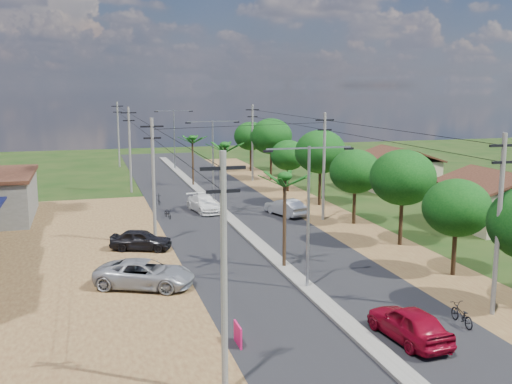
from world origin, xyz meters
TOP-DOWN VIEW (x-y plane):
  - ground at (0.00, 0.00)m, footprint 160.00×160.00m
  - road at (0.00, 15.00)m, footprint 12.00×110.00m
  - median at (0.00, 18.00)m, footprint 1.00×90.00m
  - dirt_lot_west at (-15.00, 8.00)m, footprint 18.00×46.00m
  - dirt_shoulder_east at (8.50, 15.00)m, footprint 5.00×90.00m
  - house_east_near at (20.00, 10.00)m, footprint 7.60×7.50m
  - house_east_far at (21.00, 28.00)m, footprint 7.60×7.50m
  - tree_east_b at (9.30, 0.00)m, footprint 4.00×4.00m
  - tree_east_c at (9.70, 7.00)m, footprint 4.60×4.60m
  - tree_east_d at (9.40, 14.00)m, footprint 4.20×4.20m
  - tree_east_e at (9.60, 22.00)m, footprint 4.80×4.80m
  - tree_east_f at (9.20, 30.00)m, footprint 3.80×3.80m
  - tree_east_g at (9.80, 38.00)m, footprint 5.00×5.00m
  - tree_east_h at (9.50, 46.00)m, footprint 4.40×4.40m
  - palm_median_near at (0.00, 4.00)m, footprint 2.00×2.00m
  - palm_median_mid at (0.00, 20.00)m, footprint 2.00×2.00m
  - palm_median_far at (0.00, 36.00)m, footprint 2.00×2.00m
  - streetlight_near at (0.00, 0.00)m, footprint 5.10×0.18m
  - streetlight_mid at (0.00, 25.00)m, footprint 5.10×0.18m
  - streetlight_far at (0.00, 50.00)m, footprint 5.10×0.18m
  - utility_pole_w_a at (-7.00, -10.00)m, footprint 1.60×0.24m
  - utility_pole_w_b at (-7.00, 12.00)m, footprint 1.60×0.24m
  - utility_pole_w_c at (-7.00, 34.00)m, footprint 1.60×0.24m
  - utility_pole_w_d at (-7.00, 55.00)m, footprint 1.60×0.24m
  - utility_pole_e_a at (7.50, -6.00)m, footprint 1.60×0.24m
  - utility_pole_e_b at (7.50, 16.00)m, footprint 1.60×0.24m
  - utility_pole_e_c at (7.50, 38.00)m, footprint 1.60×0.24m
  - car_red_near at (1.89, -7.63)m, footprint 2.29×4.77m
  - car_silver_mid at (5.00, 18.46)m, footprint 2.82×4.71m
  - car_white_far at (-1.50, 21.95)m, footprint 2.81×5.20m
  - car_parked_silver at (-8.62, 2.79)m, footprint 6.10×4.62m
  - car_parked_dark at (-8.12, 10.70)m, footprint 4.51×3.05m
  - moto_rider_east at (5.20, -6.76)m, footprint 0.81×1.93m
  - moto_rider_west_a at (-5.00, 20.16)m, footprint 0.84×1.70m
  - moto_rider_west_b at (-5.00, 26.43)m, footprint 0.65×1.69m
  - roadside_sign at (-5.50, -6.00)m, footprint 0.08×1.18m

SIDE VIEW (x-z plane):
  - ground at x=0.00m, z-range 0.00..0.00m
  - dirt_shoulder_east at x=8.50m, z-range 0.00..0.03m
  - dirt_lot_west at x=-15.00m, z-range 0.00..0.04m
  - road at x=0.00m, z-range 0.00..0.04m
  - median at x=0.00m, z-range 0.00..0.18m
  - moto_rider_west_a at x=-5.00m, z-range 0.00..0.85m
  - roadside_sign at x=-5.50m, z-range 0.00..0.98m
  - moto_rider_east at x=5.20m, z-range 0.00..0.99m
  - moto_rider_west_b at x=-5.00m, z-range 0.00..0.99m
  - car_parked_dark at x=-8.12m, z-range 0.00..1.43m
  - car_white_far at x=-1.50m, z-range 0.00..1.43m
  - car_silver_mid at x=5.00m, z-range 0.00..1.47m
  - car_parked_silver at x=-8.62m, z-range 0.00..1.54m
  - car_red_near at x=1.89m, z-range 0.00..1.57m
  - house_east_near at x=20.00m, z-range 0.09..4.69m
  - house_east_far at x=21.00m, z-range 0.09..4.69m
  - tree_east_f at x=9.20m, z-range 1.13..6.64m
  - tree_east_b at x=9.30m, z-range 1.20..7.03m
  - tree_east_d at x=9.40m, z-range 1.27..7.41m
  - tree_east_h at x=9.50m, z-range 1.38..7.90m
  - utility_pole_w_a at x=-7.00m, z-range 0.26..9.26m
  - utility_pole_w_b at x=-7.00m, z-range 0.26..9.26m
  - utility_pole_w_c at x=-7.00m, z-range 0.26..9.26m
  - utility_pole_w_d at x=-7.00m, z-range 0.26..9.26m
  - utility_pole_e_a at x=7.50m, z-range 0.26..9.26m
  - utility_pole_e_b at x=7.50m, z-range 0.26..9.26m
  - utility_pole_e_c at x=7.50m, z-range 0.26..9.26m
  - streetlight_near at x=0.00m, z-range 0.79..8.79m
  - streetlight_mid at x=0.00m, z-range 0.79..8.79m
  - streetlight_far at x=0.00m, z-range 0.79..8.79m
  - tree_east_c at x=9.70m, z-range 1.45..8.28m
  - tree_east_e at x=9.60m, z-range 1.52..8.66m
  - tree_east_g at x=9.80m, z-range 1.55..8.93m
  - palm_median_far at x=0.00m, z-range 2.34..8.19m
  - palm_median_near at x=0.00m, z-range 2.46..8.61m
  - palm_median_mid at x=0.00m, z-range 2.62..9.17m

